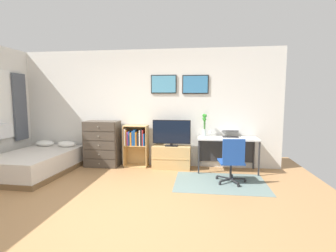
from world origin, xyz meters
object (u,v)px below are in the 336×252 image
(dresser, at_px, (102,144))
(laptop, at_px, (230,134))
(wine_glass, at_px, (210,132))
(desk, at_px, (227,143))
(computer_mouse, at_px, (242,137))
(bed, at_px, (37,162))
(office_chair, at_px, (232,160))
(bamboo_vase, at_px, (204,124))
(television, at_px, (171,133))
(tv_stand, at_px, (172,157))
(bookshelf, at_px, (136,142))

(dresser, bearing_deg, laptop, 1.00)
(wine_glass, bearing_deg, dresser, 176.56)
(dresser, bearing_deg, desk, 0.16)
(computer_mouse, bearing_deg, wine_glass, -173.33)
(desk, xyz_separation_m, laptop, (0.07, 0.04, 0.20))
(dresser, bearing_deg, wine_glass, -3.44)
(wine_glass, bearing_deg, bed, -170.72)
(office_chair, relative_size, wine_glass, 4.78)
(bamboo_vase, bearing_deg, computer_mouse, -10.59)
(television, distance_m, office_chair, 1.55)
(television, height_order, laptop, television)
(tv_stand, height_order, laptop, laptop)
(bed, height_order, wine_glass, wine_glass)
(tv_stand, relative_size, television, 1.00)
(computer_mouse, distance_m, wine_glass, 0.70)
(tv_stand, bearing_deg, laptop, 1.58)
(tv_stand, bearing_deg, bed, -164.79)
(laptop, relative_size, wine_glass, 2.27)
(bookshelf, relative_size, office_chair, 1.12)
(office_chair, bearing_deg, bed, 172.15)
(television, distance_m, desk, 1.24)
(tv_stand, bearing_deg, office_chair, -36.11)
(tv_stand, height_order, bamboo_vase, bamboo_vase)
(dresser, bearing_deg, bed, -147.39)
(bookshelf, xyz_separation_m, computer_mouse, (2.37, -0.13, 0.17))
(bed, relative_size, office_chair, 2.29)
(bookshelf, height_order, computer_mouse, bookshelf)
(television, bearing_deg, laptop, 2.57)
(dresser, distance_m, bookshelf, 0.79)
(bed, relative_size, tv_stand, 2.31)
(bed, bearing_deg, desk, 12.69)
(bookshelf, xyz_separation_m, television, (0.84, -0.06, 0.22))
(dresser, height_order, desk, dresser)
(bookshelf, relative_size, television, 1.13)
(television, bearing_deg, tv_stand, 90.00)
(tv_stand, height_order, computer_mouse, computer_mouse)
(bookshelf, xyz_separation_m, office_chair, (2.07, -0.94, -0.13))
(laptop, distance_m, bamboo_vase, 0.60)
(tv_stand, height_order, office_chair, office_chair)
(dresser, relative_size, wine_glass, 5.87)
(desk, relative_size, bamboo_vase, 2.56)
(television, height_order, bamboo_vase, bamboo_vase)
(bed, distance_m, wine_glass, 3.74)
(bed, relative_size, computer_mouse, 18.90)
(bookshelf, bearing_deg, bed, -157.66)
(dresser, xyz_separation_m, tv_stand, (1.63, 0.01, -0.27))
(tv_stand, distance_m, bamboo_vase, 1.05)
(television, xyz_separation_m, wine_glass, (0.85, -0.14, 0.07))
(wine_glass, bearing_deg, computer_mouse, 6.67)
(bed, xyz_separation_m, television, (2.79, 0.74, 0.58))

